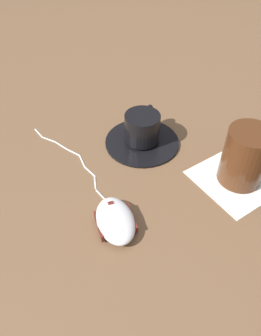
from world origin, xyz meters
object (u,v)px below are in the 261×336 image
Objects in this scene: saucer at (142,141)px; coffee_cup at (143,127)px; drinking_glass at (245,157)px; computer_mouse at (115,220)px.

saucer is 0.03m from coffee_cup.
drinking_glass reaches higher than saucer.
drinking_glass is at bearing -0.02° from computer_mouse.
computer_mouse is at bearing -128.12° from coffee_cup.
computer_mouse is at bearing 179.98° from drinking_glass.
drinking_glass reaches higher than computer_mouse.
coffee_cup reaches higher than saucer.
computer_mouse reaches higher than saucer.
saucer is at bearing 51.67° from computer_mouse.
coffee_cup is 0.21m from drinking_glass.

